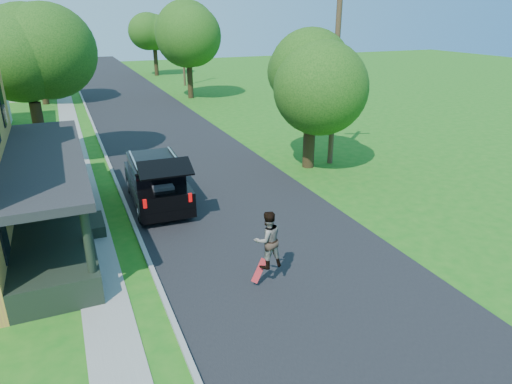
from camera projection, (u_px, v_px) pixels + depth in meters
name	position (u px, v px, depth m)	size (l,w,h in m)	color
ground	(300.00, 280.00, 13.92)	(140.00, 140.00, 0.00)	#176514
street	(160.00, 132.00, 31.02)	(8.00, 120.00, 0.02)	black
curb	(98.00, 138.00, 29.54)	(0.15, 120.00, 0.12)	gray
sidewalk	(73.00, 140.00, 28.98)	(1.30, 120.00, 0.03)	gray
black_suv	(157.00, 182.00, 19.13)	(2.29, 5.55, 2.56)	black
skateboarder	(268.00, 240.00, 13.18)	(0.90, 0.72, 1.76)	black
skateboard	(259.00, 271.00, 13.52)	(0.60, 0.31, 0.69)	#A20D12
tree_left_mid	(26.00, 54.00, 21.61)	(6.80, 6.96, 8.72)	black
tree_left_far	(34.00, 37.00, 38.39)	(6.49, 6.27, 8.89)	black
tree_right_near	(311.00, 68.00, 22.27)	(6.00, 6.37, 7.61)	black
tree_right_mid	(187.00, 36.00, 41.28)	(6.74, 6.89, 8.52)	black
tree_right_far	(153.00, 33.00, 56.70)	(6.54, 6.27, 7.82)	black
utility_pole_near	(335.00, 75.00, 22.98)	(1.65, 0.70, 9.02)	#44351F
utility_pole_far	(183.00, 46.00, 49.03)	(1.46, 0.24, 8.16)	#44351F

